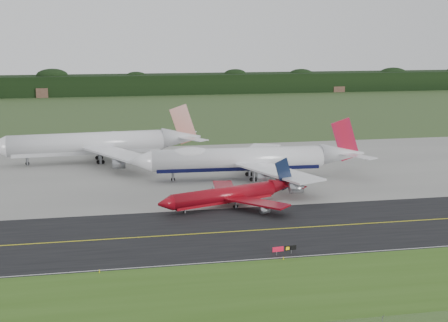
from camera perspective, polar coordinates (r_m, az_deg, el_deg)
ground at (r=125.90m, az=2.43°, el=-5.80°), size 600.00×600.00×0.00m
grass_verge at (r=94.34m, az=7.44°, el=-12.04°), size 400.00×30.00×0.01m
taxiway at (r=122.20m, az=2.87°, el=-6.34°), size 400.00×32.00×0.02m
apron at (r=174.25m, az=-1.43°, el=-0.84°), size 400.00×78.00×0.01m
taxiway_centreline at (r=122.19m, az=2.87°, el=-6.34°), size 400.00×0.40×0.00m
taxiway_edge_line at (r=108.05m, az=4.84°, el=-8.82°), size 400.00×0.25×0.00m
horizon_treeline at (r=392.88m, az=-6.85°, el=6.90°), size 700.00×25.00×12.00m
jet_ba_747 at (r=162.93m, az=2.07°, el=0.19°), size 62.48×51.76×15.72m
jet_red_737 at (r=138.11m, az=0.65°, el=-3.07°), size 34.02×26.96×9.45m
jet_star_tail at (r=188.16m, az=-11.42°, el=1.58°), size 62.58×52.30×16.51m
taxiway_sign at (r=109.53m, az=5.54°, el=-7.98°), size 4.41×0.68×1.47m
edge_marker_left at (r=103.38m, az=-11.33°, el=-9.86°), size 0.16×0.16×0.50m
edge_marker_center at (r=107.31m, az=5.46°, el=-8.85°), size 0.16×0.16×0.50m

